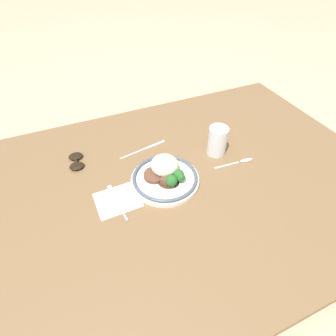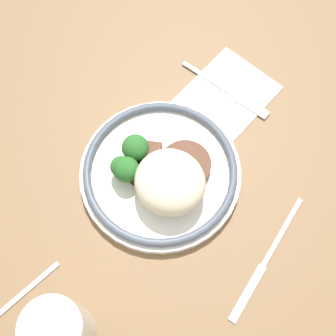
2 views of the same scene
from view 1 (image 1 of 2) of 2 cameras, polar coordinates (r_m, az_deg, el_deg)
ground_plane at (r=0.97m, az=0.09°, el=-5.49°), size 8.00×8.00×0.00m
dining_table at (r=0.95m, az=0.09°, el=-4.52°), size 1.60×1.05×0.05m
napkin at (r=0.90m, az=-10.89°, el=-6.91°), size 0.15×0.13×0.00m
plate at (r=0.93m, az=-0.58°, el=-1.49°), size 0.24×0.24×0.08m
juice_glass at (r=1.04m, az=10.65°, el=5.63°), size 0.07×0.07×0.12m
fork at (r=0.90m, az=-11.32°, el=-6.54°), size 0.03×0.17×0.00m
knife at (r=1.08m, az=-5.04°, el=4.19°), size 0.21×0.05×0.00m
spoon at (r=1.06m, az=15.71°, el=1.42°), size 0.17×0.02×0.01m
sunglasses at (r=1.07m, az=-19.36°, el=1.44°), size 0.06×0.11×0.02m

